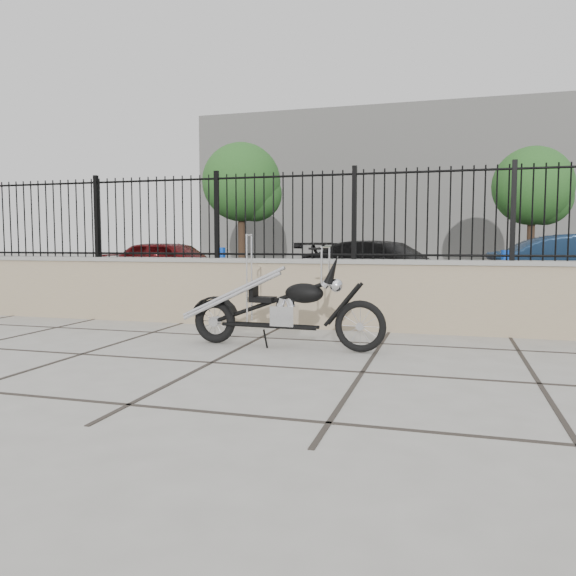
% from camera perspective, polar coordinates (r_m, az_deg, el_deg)
% --- Properties ---
extents(ground_plane, '(90.00, 90.00, 0.00)m').
position_cam_1_polar(ground_plane, '(5.66, -7.77, -7.53)').
color(ground_plane, '#99968E').
rests_on(ground_plane, ground).
extents(parking_lot, '(30.00, 30.00, 0.00)m').
position_cam_1_polar(parking_lot, '(17.74, 8.72, 0.82)').
color(parking_lot, black).
rests_on(parking_lot, ground).
extents(retaining_wall, '(14.00, 0.36, 0.96)m').
position_cam_1_polar(retaining_wall, '(7.91, -0.50, -0.46)').
color(retaining_wall, gray).
rests_on(retaining_wall, ground_plane).
extents(iron_fence, '(14.00, 0.08, 1.20)m').
position_cam_1_polar(iron_fence, '(7.89, -0.50, 7.37)').
color(iron_fence, black).
rests_on(iron_fence, retaining_wall).
extents(background_building, '(22.00, 6.00, 8.00)m').
position_cam_1_polar(background_building, '(31.76, 12.08, 9.71)').
color(background_building, beige).
rests_on(background_building, ground_plane).
extents(chopper_motorcycle, '(2.19, 0.51, 1.31)m').
position_cam_1_polar(chopper_motorcycle, '(6.31, -0.75, -0.22)').
color(chopper_motorcycle, black).
rests_on(chopper_motorcycle, ground_plane).
extents(car_red, '(3.80, 1.88, 1.25)m').
position_cam_1_polar(car_red, '(13.97, -11.61, 2.29)').
color(car_red, '#4E0B0D').
rests_on(car_red, parking_lot).
extents(car_black, '(4.52, 3.43, 1.22)m').
position_cam_1_polar(car_black, '(12.54, 9.88, 1.99)').
color(car_black, black).
rests_on(car_black, parking_lot).
extents(bollard_a, '(0.17, 0.17, 1.09)m').
position_cam_1_polar(bollard_a, '(10.73, -6.69, 1.21)').
color(bollard_a, '#0D2CCB').
rests_on(bollard_a, ground_plane).
extents(bollard_b, '(0.16, 0.16, 1.06)m').
position_cam_1_polar(bollard_b, '(9.88, 21.12, 0.55)').
color(bollard_b, '#0E21D5').
rests_on(bollard_b, ground_plane).
extents(tree_left, '(3.13, 3.13, 5.28)m').
position_cam_1_polar(tree_left, '(22.90, -4.76, 11.01)').
color(tree_left, '#382619').
rests_on(tree_left, ground_plane).
extents(tree_right, '(2.79, 2.79, 4.71)m').
position_cam_1_polar(tree_right, '(22.11, 23.60, 9.81)').
color(tree_right, '#382619').
rests_on(tree_right, ground_plane).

